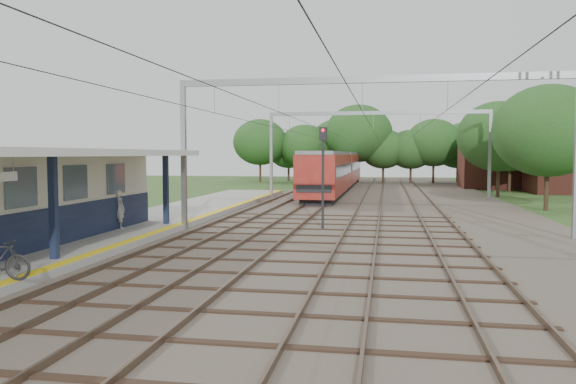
# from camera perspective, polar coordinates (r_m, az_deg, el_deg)

# --- Properties ---
(ground) EXTENTS (160.00, 160.00, 0.00)m
(ground) POSITION_cam_1_polar(r_m,az_deg,el_deg) (11.30, -13.38, -14.89)
(ground) COLOR #2D4C1E
(ground) RESTS_ON ground
(ballast_bed) EXTENTS (18.00, 90.00, 0.10)m
(ballast_bed) POSITION_cam_1_polar(r_m,az_deg,el_deg) (39.97, 9.55, -1.31)
(ballast_bed) COLOR #473D33
(ballast_bed) RESTS_ON ground
(platform) EXTENTS (5.00, 52.00, 0.35)m
(platform) POSITION_cam_1_polar(r_m,az_deg,el_deg) (26.79, -16.24, -3.67)
(platform) COLOR gray
(platform) RESTS_ON ground
(yellow_stripe) EXTENTS (0.45, 52.00, 0.01)m
(yellow_stripe) POSITION_cam_1_polar(r_m,az_deg,el_deg) (25.86, -11.76, -3.46)
(yellow_stripe) COLOR yellow
(yellow_stripe) RESTS_ON platform
(rail_tracks) EXTENTS (11.80, 88.00, 0.15)m
(rail_tracks) POSITION_cam_1_polar(r_m,az_deg,el_deg) (40.05, 5.98, -1.08)
(rail_tracks) COLOR brown
(rail_tracks) RESTS_ON ballast_bed
(catenary_system) EXTENTS (17.22, 88.00, 7.00)m
(catenary_system) POSITION_cam_1_polar(r_m,az_deg,el_deg) (35.15, 8.58, 6.92)
(catenary_system) COLOR gray
(catenary_system) RESTS_ON ground
(tree_band) EXTENTS (31.72, 30.88, 8.82)m
(tree_band) POSITION_cam_1_polar(r_m,az_deg,el_deg) (66.94, 9.67, 4.93)
(tree_band) COLOR #382619
(tree_band) RESTS_ON ground
(house_near) EXTENTS (7.00, 6.12, 7.89)m
(house_near) POSITION_cam_1_polar(r_m,az_deg,el_deg) (58.26, 26.72, 2.84)
(house_near) COLOR brown
(house_near) RESTS_ON ground
(house_far) EXTENTS (8.00, 6.12, 8.66)m
(house_far) POSITION_cam_1_polar(r_m,az_deg,el_deg) (62.91, 20.78, 3.27)
(house_far) COLOR brown
(house_far) RESTS_ON ground
(person) EXTENTS (0.73, 0.61, 1.71)m
(person) POSITION_cam_1_polar(r_m,az_deg,el_deg) (25.67, -16.79, -1.69)
(person) COLOR beige
(person) RESTS_ON platform
(train) EXTENTS (2.84, 35.40, 3.74)m
(train) POSITION_cam_1_polar(r_m,az_deg,el_deg) (55.04, 5.02, 2.26)
(train) COLOR black
(train) RESTS_ON ballast_bed
(signal_post) EXTENTS (0.36, 0.30, 4.88)m
(signal_post) POSITION_cam_1_polar(r_m,az_deg,el_deg) (26.25, 3.57, 2.96)
(signal_post) COLOR black
(signal_post) RESTS_ON ground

